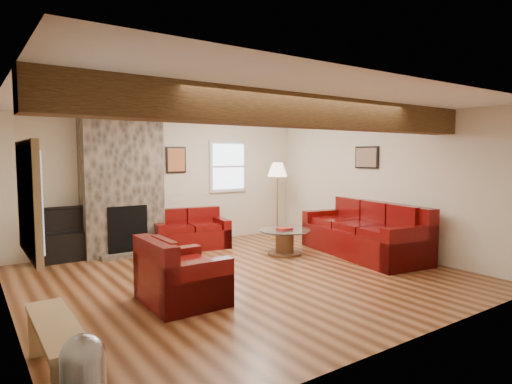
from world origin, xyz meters
The scene contains 17 objects.
room centered at (0.00, 0.00, 1.25)m, with size 8.00×8.00×8.00m.
oak_beam centered at (0.00, -1.25, 2.31)m, with size 6.00×0.36×0.38m, color black.
chimney_breast centered at (-1.00, 2.49, 1.22)m, with size 1.40×0.67×2.50m.
back_window centered at (1.35, 2.71, 1.55)m, with size 0.90×0.08×1.10m, color silver, non-canonical shape.
hatch_window centered at (-2.96, -1.50, 1.45)m, with size 0.08×1.00×0.90m, color tan, non-canonical shape.
ceiling_dome centered at (0.90, 0.90, 2.44)m, with size 0.40×0.40×0.18m, color #EEE5CB, non-canonical shape.
artwork_back centered at (0.15, 2.71, 1.70)m, with size 0.42×0.06×0.52m, color black, non-canonical shape.
artwork_right centered at (2.96, 0.30, 1.75)m, with size 0.06×0.55×0.42m, color black, non-canonical shape.
sofa_three centered at (2.48, -0.06, 0.47)m, with size 2.45×1.02×0.95m, color #4C0B05, non-canonical shape.
loveseat centered at (0.20, 2.23, 0.38)m, with size 1.41×0.81×0.75m, color #4C0B05, non-canonical shape.
armchair_red centered at (-1.23, -0.50, 0.40)m, with size 0.99×0.87×0.80m, color #4C0B05, non-canonical shape.
coffee_table centered at (1.37, 0.78, 0.23)m, with size 0.92×0.92×0.48m.
tv_cabinet centered at (-1.97, 2.53, 0.24)m, with size 0.97×0.39×0.48m, color black.
television centered at (-1.97, 2.53, 0.71)m, with size 0.79×0.10×0.46m, color black.
floor_lamp centered at (2.14, 2.00, 1.40)m, with size 0.42×0.42×1.64m.
pine_bench centered at (-2.83, -1.64, 0.24)m, with size 0.30×1.27×0.48m, color tan, non-canonical shape.
coal_bucket centered at (-0.65, 1.76, 0.17)m, with size 0.35×0.35×0.33m, color gray, non-canonical shape.
Camera 1 is at (-3.39, -5.19, 1.78)m, focal length 30.00 mm.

